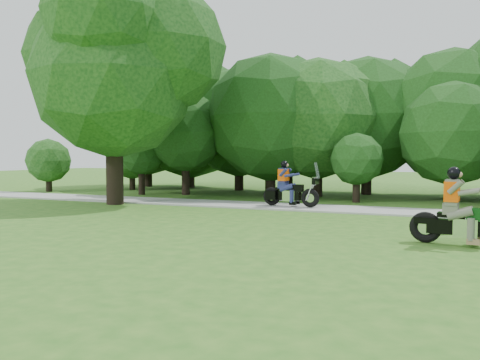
% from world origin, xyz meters
% --- Properties ---
extents(ground, '(100.00, 100.00, 0.00)m').
position_xyz_m(ground, '(0.00, 0.00, 0.00)').
color(ground, '#2D651C').
rests_on(ground, ground).
extents(walkway, '(60.00, 2.20, 0.06)m').
position_xyz_m(walkway, '(0.00, 8.00, 0.03)').
color(walkway, gray).
rests_on(walkway, ground).
extents(tree_line, '(40.10, 11.06, 7.95)m').
position_xyz_m(tree_line, '(-0.11, 14.47, 3.68)').
color(tree_line, black).
rests_on(tree_line, ground).
extents(big_tree_west, '(8.64, 6.56, 9.96)m').
position_xyz_m(big_tree_west, '(-10.54, 6.85, 5.76)').
color(big_tree_west, black).
rests_on(big_tree_west, ground).
extents(chopper_motorcycle, '(2.39, 0.75, 1.71)m').
position_xyz_m(chopper_motorcycle, '(1.86, 2.28, 0.63)').
color(chopper_motorcycle, black).
rests_on(chopper_motorcycle, ground).
extents(touring_motorcycle, '(2.23, 0.78, 1.70)m').
position_xyz_m(touring_motorcycle, '(-3.75, 7.90, 0.68)').
color(touring_motorcycle, black).
rests_on(touring_motorcycle, walkway).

